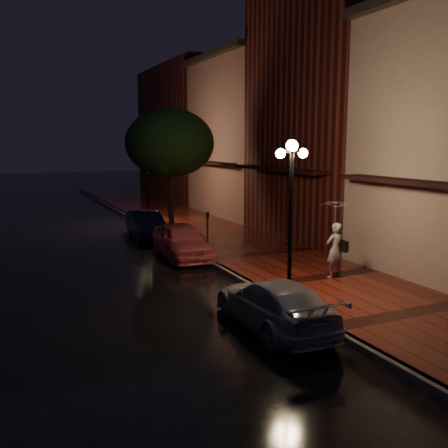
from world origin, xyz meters
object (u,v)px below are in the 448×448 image
pink_car (182,241)px  silver_car (274,304)px  streetlamp_far (148,177)px  street_tree (170,145)px  parking_meter (207,226)px  streetlamp_near (291,209)px  navy_car (146,224)px  woman_with_umbrella (336,227)px

pink_car → silver_car: size_ratio=0.97×
streetlamp_far → street_tree: street_tree is taller
streetlamp_far → silver_car: (-1.41, -15.60, -2.01)m
street_tree → parking_meter: (0.12, -4.18, -3.20)m
pink_car → streetlamp_near: bearing=-78.7°
streetlamp_near → street_tree: 11.12m
street_tree → pink_car: 6.13m
streetlamp_near → streetlamp_far: size_ratio=1.00×
navy_car → silver_car: bearing=-88.0°
pink_car → parking_meter: 1.53m
woman_with_umbrella → street_tree: bearing=-81.2°
street_tree → streetlamp_far: bearing=94.9°
pink_car → silver_car: pink_car is taller
street_tree → woman_with_umbrella: bearing=-78.4°
street_tree → pink_car: bearing=-104.0°
streetlamp_far → street_tree: size_ratio=0.74×
pink_car → woman_with_umbrella: bearing=-55.2°
street_tree → parking_meter: 5.27m
woman_with_umbrella → silver_car: bearing=32.3°
pink_car → silver_car: bearing=-90.9°
navy_car → parking_meter: parking_meter is taller
streetlamp_far → parking_meter: bearing=-86.9°
street_tree → silver_car: 13.22m
streetlamp_far → parking_meter: size_ratio=2.93×
streetlamp_near → parking_meter: size_ratio=2.93×
pink_car → parking_meter: size_ratio=2.68×
navy_car → pink_car: bearing=-85.2°
street_tree → pink_car: (-1.21, -4.84, -3.57)m
streetlamp_near → parking_meter: streetlamp_near is taller
streetlamp_far → silver_car: size_ratio=1.06×
street_tree → silver_car: size_ratio=1.43×
woman_with_umbrella → navy_car: bearing=-73.9°
streetlamp_near → streetlamp_far: bearing=90.0°
streetlamp_far → parking_meter: (0.38, -7.19, -1.56)m
streetlamp_near → pink_car: (-0.95, 6.15, -1.93)m
streetlamp_near → pink_car: size_ratio=1.09×
parking_meter → pink_car: bearing=-150.4°
streetlamp_far → pink_car: bearing=-96.9°
navy_car → woman_with_umbrella: woman_with_umbrella is taller
streetlamp_far → street_tree: 3.44m
navy_car → woman_with_umbrella: size_ratio=1.52×
pink_car → navy_car: pink_car is taller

